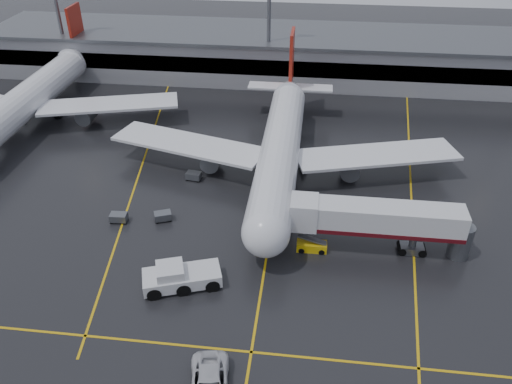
# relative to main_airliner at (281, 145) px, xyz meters

# --- Properties ---
(ground) EXTENTS (220.00, 220.00, 0.00)m
(ground) POSITION_rel_main_airliner_xyz_m (0.00, -9.70, -4.21)
(ground) COLOR black
(ground) RESTS_ON ground
(apron_line_centre) EXTENTS (0.25, 90.00, 0.02)m
(apron_line_centre) POSITION_rel_main_airliner_xyz_m (0.00, -9.70, -4.20)
(apron_line_centre) COLOR gold
(apron_line_centre) RESTS_ON ground
(apron_line_stop) EXTENTS (60.00, 0.25, 0.02)m
(apron_line_stop) POSITION_rel_main_airliner_xyz_m (0.00, -31.70, -4.20)
(apron_line_stop) COLOR gold
(apron_line_stop) RESTS_ON ground
(apron_line_left) EXTENTS (9.99, 69.35, 0.02)m
(apron_line_left) POSITION_rel_main_airliner_xyz_m (-20.00, 0.30, -4.20)
(apron_line_left) COLOR gold
(apron_line_left) RESTS_ON ground
(apron_line_right) EXTENTS (7.57, 69.64, 0.02)m
(apron_line_right) POSITION_rel_main_airliner_xyz_m (18.00, 0.30, -4.20)
(apron_line_right) COLOR gold
(apron_line_right) RESTS_ON ground
(terminal) EXTENTS (122.00, 19.00, 8.60)m
(terminal) POSITION_rel_main_airliner_xyz_m (0.00, 38.23, 0.11)
(terminal) COLOR gray
(terminal) RESTS_ON ground
(light_mast_left) EXTENTS (3.00, 1.20, 25.45)m
(light_mast_left) POSITION_rel_main_airliner_xyz_m (-45.00, 32.30, 10.27)
(light_mast_left) COLOR #595B60
(light_mast_left) RESTS_ON ground
(light_mast_mid) EXTENTS (3.00, 1.20, 25.45)m
(light_mast_mid) POSITION_rel_main_airliner_xyz_m (-5.00, 32.30, 10.27)
(light_mast_mid) COLOR #595B60
(light_mast_mid) RESTS_ON ground
(main_airliner) EXTENTS (48.80, 45.60, 14.10)m
(main_airliner) POSITION_rel_main_airliner_xyz_m (0.00, 0.00, 0.00)
(main_airliner) COLOR silver
(main_airliner) RESTS_ON ground
(second_airliner) EXTENTS (48.80, 45.60, 14.10)m
(second_airliner) POSITION_rel_main_airliner_xyz_m (-42.00, 12.00, 0.00)
(second_airliner) COLOR silver
(second_airliner) RESTS_ON ground
(jet_bridge) EXTENTS (19.90, 3.40, 6.05)m
(jet_bridge) POSITION_rel_main_airliner_xyz_m (11.87, -15.70, -0.28)
(jet_bridge) COLOR silver
(jet_bridge) RESTS_ON ground
(pushback_tractor) EXTENTS (8.49, 5.56, 2.82)m
(pushback_tractor) POSITION_rel_main_airliner_xyz_m (-8.36, -24.08, -3.09)
(pushback_tractor) COLOR silver
(pushback_tractor) RESTS_ON ground
(belt_loader) EXTENTS (3.37, 1.61, 2.13)m
(belt_loader) POSITION_rel_main_airliner_xyz_m (4.91, -16.69, -3.68)
(belt_loader) COLOR gold
(belt_loader) RESTS_ON ground
(baggage_cart_a) EXTENTS (2.34, 1.96, 1.12)m
(baggage_cart_a) POSITION_rel_main_airliner_xyz_m (-13.21, -13.21, -3.58)
(baggage_cart_a) COLOR #595B60
(baggage_cart_a) RESTS_ON ground
(baggage_cart_b) EXTENTS (2.08, 1.42, 1.12)m
(baggage_cart_b) POSITION_rel_main_airliner_xyz_m (-18.45, -14.12, -3.58)
(baggage_cart_b) COLOR #595B60
(baggage_cart_b) RESTS_ON ground
(baggage_cart_c) EXTENTS (2.15, 1.55, 1.12)m
(baggage_cart_c) POSITION_rel_main_airliner_xyz_m (-11.57, -3.53, -3.58)
(baggage_cart_c) COLOR #595B60
(baggage_cart_c) RESTS_ON ground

